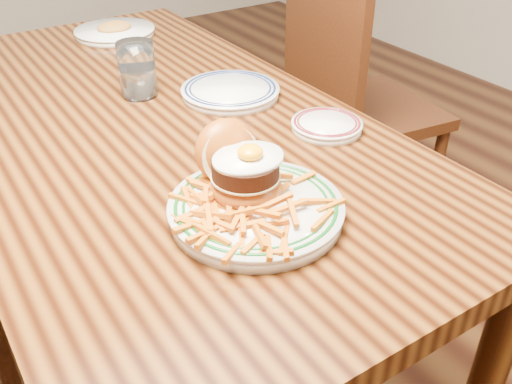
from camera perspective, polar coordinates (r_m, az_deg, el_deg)
floor at (r=1.78m, az=-8.21°, el=-14.98°), size 6.00×6.00×0.00m
table at (r=1.36m, az=-10.39°, el=3.97°), size 0.85×1.60×0.75m
chair_right at (r=2.00m, az=9.47°, el=8.96°), size 0.50×0.50×0.95m
main_plate at (r=0.96m, az=-0.51°, el=-0.15°), size 0.30×0.31×0.14m
side_plate at (r=1.25m, az=7.09°, el=6.65°), size 0.15×0.16×0.02m
rear_plate at (r=1.40m, az=-2.59°, el=10.05°), size 0.24×0.24×0.03m
water_glass at (r=1.42m, az=-11.77°, el=11.61°), size 0.09×0.09×0.13m
far_plate at (r=1.89m, az=-13.94°, el=15.32°), size 0.25×0.25×0.04m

